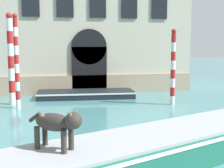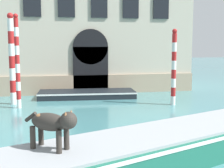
{
  "view_description": "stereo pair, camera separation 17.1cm",
  "coord_description": "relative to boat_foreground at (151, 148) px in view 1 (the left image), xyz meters",
  "views": [
    {
      "loc": [
        -4.91,
        0.54,
        2.75
      ],
      "look_at": [
        -2.4,
        12.35,
        1.2
      ],
      "focal_mm": 50.0,
      "sensor_mm": 36.0,
      "label": 1
    },
    {
      "loc": [
        -4.75,
        0.51,
        2.75
      ],
      "look_at": [
        -2.4,
        12.35,
        1.2
      ],
      "focal_mm": 50.0,
      "sensor_mm": 36.0,
      "label": 2
    }
  ],
  "objects": [
    {
      "name": "mooring_pole_0",
      "position": [
        3.31,
        6.6,
        1.34
      ],
      "size": [
        0.22,
        0.22,
        3.42
      ],
      "color": "white",
      "rests_on": "ground_plane"
    },
    {
      "name": "mooring_pole_1",
      "position": [
        -3.83,
        8.18,
        1.7
      ],
      "size": [
        0.28,
        0.28,
        4.14
      ],
      "color": "white",
      "rests_on": "ground_plane"
    },
    {
      "name": "boat_moored_near_palazzo",
      "position": [
        -0.31,
        9.3,
        -0.2
      ],
      "size": [
        5.04,
        2.01,
        0.36
      ],
      "rotation": [
        0.0,
        0.0,
        -0.07
      ],
      "color": "black",
      "rests_on": "ground_plane"
    },
    {
      "name": "boat_foreground",
      "position": [
        0.0,
        0.0,
        0.0
      ],
      "size": [
        9.06,
        5.04,
        0.74
      ],
      "rotation": [
        0.0,
        0.0,
        0.38
      ],
      "color": "#1E6651",
      "rests_on": "ground_plane"
    },
    {
      "name": "mooring_pole_2",
      "position": [
        -3.5,
        7.23,
        1.63
      ],
      "size": [
        0.2,
        0.2,
        4.02
      ],
      "color": "white",
      "rests_on": "ground_plane"
    },
    {
      "name": "dog_on_deck",
      "position": [
        -2.11,
        -0.67,
        0.87
      ],
      "size": [
        1.01,
        0.83,
        0.8
      ],
      "rotation": [
        0.0,
        0.0,
        -0.66
      ],
      "color": "#332D28",
      "rests_on": "boat_foreground"
    }
  ]
}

